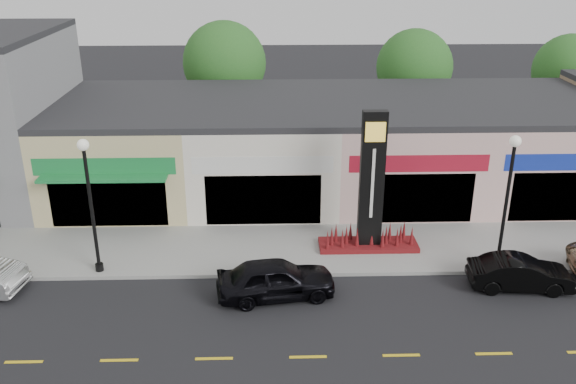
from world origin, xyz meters
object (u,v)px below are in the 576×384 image
car_black_sedan (276,279)px  car_black_conv (520,273)px  pylon_sign (371,202)px  lamp_east_near (508,189)px  lamp_west_near (90,193)px

car_black_sedan → car_black_conv: (9.29, 0.33, -0.11)m
pylon_sign → car_black_sedan: bearing=-138.2°
lamp_east_near → pylon_sign: bearing=161.3°
lamp_east_near → car_black_conv: 3.24m
car_black_sedan → car_black_conv: size_ratio=1.13×
car_black_conv → pylon_sign: bearing=63.4°
lamp_west_near → car_black_sedan: size_ratio=1.25×
lamp_west_near → car_black_sedan: 7.75m
lamp_east_near → car_black_conv: bearing=-78.9°
lamp_west_near → pylon_sign: 11.19m
lamp_east_near → lamp_west_near: bearing=180.0°
lamp_west_near → car_black_conv: (16.30, -1.54, -2.84)m
lamp_west_near → car_black_sedan: bearing=-14.9°
car_black_conv → lamp_east_near: bearing=15.9°
lamp_west_near → car_black_conv: size_ratio=1.42×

